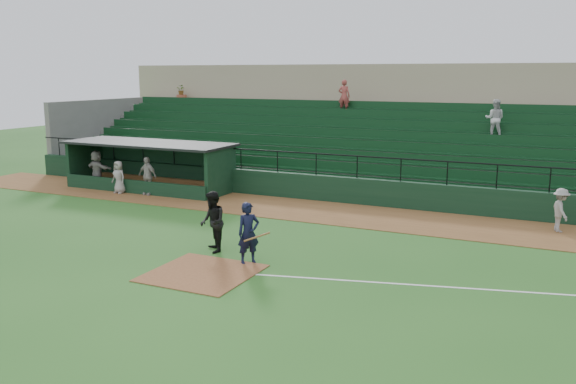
% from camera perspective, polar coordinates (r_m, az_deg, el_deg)
% --- Properties ---
extents(ground, '(90.00, 90.00, 0.00)m').
position_cam_1_polar(ground, '(19.05, -6.45, -6.78)').
color(ground, '#265B1D').
rests_on(ground, ground).
extents(warning_track, '(40.00, 4.00, 0.03)m').
position_cam_1_polar(warning_track, '(25.94, 2.82, -1.84)').
color(warning_track, brown).
rests_on(warning_track, ground).
extents(home_plate_dirt, '(3.00, 3.00, 0.03)m').
position_cam_1_polar(home_plate_dirt, '(18.24, -8.11, -7.59)').
color(home_plate_dirt, brown).
rests_on(home_plate_dirt, ground).
extents(foul_line, '(17.49, 4.44, 0.01)m').
position_cam_1_polar(foul_line, '(17.66, 18.80, -8.77)').
color(foul_line, white).
rests_on(foul_line, ground).
extents(stadium_structure, '(38.00, 13.08, 6.40)m').
position_cam_1_polar(stadium_structure, '(33.45, 8.41, 4.96)').
color(stadium_structure, black).
rests_on(stadium_structure, ground).
extents(dugout, '(8.90, 3.20, 2.42)m').
position_cam_1_polar(dugout, '(31.88, -12.49, 2.76)').
color(dugout, black).
rests_on(dugout, ground).
extents(batter_at_plate, '(1.20, 0.84, 1.95)m').
position_cam_1_polar(batter_at_plate, '(18.77, -3.76, -3.91)').
color(batter_at_plate, black).
rests_on(batter_at_plate, ground).
extents(umpire, '(1.23, 1.25, 2.04)m').
position_cam_1_polar(umpire, '(20.09, -7.15, -2.83)').
color(umpire, black).
rests_on(umpire, ground).
extents(runner, '(0.95, 1.21, 1.64)m').
position_cam_1_polar(runner, '(24.58, 24.38, -1.57)').
color(runner, gray).
rests_on(runner, warning_track).
extents(dugout_player_a, '(1.13, 0.56, 1.87)m').
position_cam_1_polar(dugout_player_a, '(30.00, -13.17, 1.50)').
color(dugout_player_a, '#ABA6A0').
rests_on(dugout_player_a, warning_track).
extents(dugout_player_b, '(0.84, 0.60, 1.60)m').
position_cam_1_polar(dugout_player_b, '(30.81, -15.71, 1.37)').
color(dugout_player_b, '#9F9B95').
rests_on(dugout_player_b, warning_track).
extents(dugout_player_c, '(1.86, 0.91, 1.92)m').
position_cam_1_polar(dugout_player_c, '(32.67, -17.61, 2.09)').
color(dugout_player_c, gray).
rests_on(dugout_player_c, warning_track).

